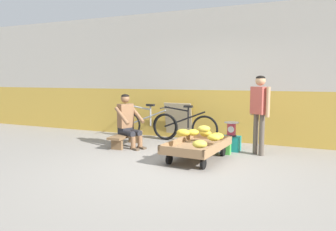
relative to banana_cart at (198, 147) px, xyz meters
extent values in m
plane|color=gray|center=(-0.19, -0.74, -0.24)|extent=(80.00, 80.00, 0.00)
cube|color=gold|center=(-0.19, 2.04, 0.36)|extent=(16.00, 0.30, 1.21)
cube|color=#B7B2A8|center=(-0.19, 2.04, 1.91)|extent=(16.00, 0.30, 1.89)
cube|color=#8E6B47|center=(0.00, 0.00, -0.01)|extent=(0.95, 1.50, 0.05)
cube|color=#8E6B47|center=(-0.40, 0.03, 0.07)|extent=(0.15, 1.44, 0.10)
cube|color=#8E6B47|center=(0.40, -0.03, 0.07)|extent=(0.15, 1.44, 0.10)
cube|color=#8E6B47|center=(0.05, 0.70, 0.07)|extent=(0.84, 0.11, 0.10)
cube|color=#8E6B47|center=(-0.05, -0.70, 0.07)|extent=(0.84, 0.11, 0.10)
cylinder|color=black|center=(-0.27, 0.53, -0.15)|extent=(0.06, 0.18, 0.18)
cylinder|color=black|center=(0.35, 0.48, -0.15)|extent=(0.06, 0.18, 0.18)
cylinder|color=black|center=(-0.35, -0.48, -0.15)|extent=(0.06, 0.18, 0.18)
cylinder|color=black|center=(0.27, -0.53, -0.15)|extent=(0.06, 0.18, 0.18)
ellipsoid|color=yellow|center=(0.28, 0.07, 0.18)|extent=(0.25, 0.19, 0.13)
ellipsoid|color=gold|center=(-0.24, 0.42, 0.18)|extent=(0.29, 0.26, 0.13)
ellipsoid|color=gold|center=(0.23, -0.59, 0.18)|extent=(0.29, 0.25, 0.13)
ellipsoid|color=gold|center=(0.02, 0.42, 0.18)|extent=(0.26, 0.21, 0.13)
ellipsoid|color=gold|center=(0.31, 0.22, 0.18)|extent=(0.28, 0.23, 0.13)
ellipsoid|color=gold|center=(0.05, 0.19, 0.31)|extent=(0.28, 0.24, 0.13)
ellipsoid|color=gold|center=(-0.15, -0.34, 0.30)|extent=(0.25, 0.19, 0.13)
cube|color=brown|center=(-1.83, 0.52, 0.00)|extent=(0.36, 1.11, 0.05)
cube|color=brown|center=(-1.85, 0.91, -0.13)|extent=(0.24, 0.09, 0.22)
cube|color=brown|center=(-1.81, 0.14, -0.13)|extent=(0.24, 0.09, 0.22)
cylinder|color=brown|center=(-1.43, 0.44, -0.11)|extent=(0.10, 0.10, 0.27)
cube|color=#4C3D2D|center=(-1.37, 0.42, -0.22)|extent=(0.24, 0.17, 0.04)
cylinder|color=#232328|center=(-1.61, 0.52, 0.08)|extent=(0.42, 0.28, 0.13)
cylinder|color=brown|center=(-1.50, 0.28, -0.11)|extent=(0.10, 0.10, 0.27)
cube|color=#4C3D2D|center=(-1.45, 0.25, -0.22)|extent=(0.24, 0.17, 0.04)
cylinder|color=#232328|center=(-1.69, 0.36, 0.08)|extent=(0.42, 0.28, 0.13)
cube|color=#232328|center=(-1.83, 0.52, 0.10)|extent=(0.32, 0.35, 0.14)
cube|color=brown|center=(-1.83, 0.52, 0.43)|extent=(0.30, 0.37, 0.52)
cylinder|color=brown|center=(-1.60, 0.64, 0.46)|extent=(0.46, 0.26, 0.36)
cylinder|color=brown|center=(-1.77, 0.28, 0.46)|extent=(0.46, 0.26, 0.36)
sphere|color=brown|center=(-1.83, 0.52, 0.80)|extent=(0.19, 0.19, 0.19)
ellipsoid|color=black|center=(-1.83, 0.52, 0.86)|extent=(0.17, 0.17, 0.09)
cube|color=#19847F|center=(0.39, 1.00, -0.09)|extent=(0.36, 0.28, 0.30)
cylinder|color=#28282D|center=(0.39, 1.00, 0.07)|extent=(0.20, 0.20, 0.03)
cube|color=#C6384C|center=(0.39, 1.00, 0.21)|extent=(0.16, 0.10, 0.24)
cylinder|color=white|center=(0.39, 0.94, 0.21)|extent=(0.13, 0.01, 0.13)
cylinder|color=#B2B5BA|center=(0.39, 1.00, 0.34)|extent=(0.30, 0.30, 0.01)
torus|color=black|center=(-2.33, 1.53, 0.08)|extent=(0.64, 0.06, 0.64)
torus|color=black|center=(-1.31, 1.50, 0.08)|extent=(0.64, 0.06, 0.64)
cylinder|color=#9EA0A5|center=(-1.82, 1.52, 0.28)|extent=(1.03, 0.06, 0.43)
cylinder|color=#9EA0A5|center=(-1.72, 1.51, 0.32)|extent=(0.04, 0.04, 0.48)
cylinder|color=#9EA0A5|center=(-2.02, 1.52, 0.52)|extent=(0.62, 0.05, 0.12)
cube|color=black|center=(-1.72, 1.51, 0.59)|extent=(0.20, 0.10, 0.05)
cylinder|color=black|center=(-2.33, 1.53, 0.54)|extent=(0.04, 0.48, 0.03)
torus|color=black|center=(-1.35, 1.55, 0.08)|extent=(0.64, 0.07, 0.64)
torus|color=black|center=(-0.33, 1.52, 0.08)|extent=(0.64, 0.07, 0.64)
cylinder|color=black|center=(-0.84, 1.53, 0.28)|extent=(1.03, 0.07, 0.43)
cylinder|color=black|center=(-0.74, 1.53, 0.32)|extent=(0.04, 0.04, 0.48)
cylinder|color=black|center=(-1.05, 1.54, 0.52)|extent=(0.62, 0.05, 0.12)
cube|color=black|center=(-0.74, 1.53, 0.59)|extent=(0.20, 0.11, 0.05)
cylinder|color=black|center=(-1.35, 1.55, 0.54)|extent=(0.04, 0.48, 0.03)
cube|color=#C6B289|center=(-1.11, 1.84, 0.20)|extent=(0.70, 0.21, 0.89)
cylinder|color=brown|center=(1.02, 0.81, 0.16)|extent=(0.10, 0.10, 0.80)
cylinder|color=brown|center=(0.89, 0.91, 0.16)|extent=(0.10, 0.10, 0.80)
cube|color=#B24C42|center=(0.95, 0.86, 0.82)|extent=(0.38, 0.36, 0.52)
cylinder|color=tan|center=(1.12, 0.73, 0.80)|extent=(0.07, 0.07, 0.56)
cylinder|color=tan|center=(0.79, 0.99, 0.80)|extent=(0.07, 0.07, 0.56)
sphere|color=tan|center=(0.95, 0.86, 1.19)|extent=(0.19, 0.19, 0.19)
ellipsoid|color=black|center=(0.95, 0.86, 1.25)|extent=(0.17, 0.17, 0.09)
cube|color=green|center=(0.37, 0.65, -0.12)|extent=(0.18, 0.12, 0.24)
camera|label=1|loc=(1.79, -5.39, 1.23)|focal=33.97mm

